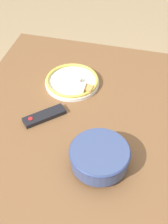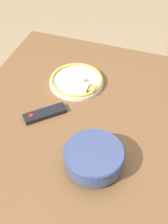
% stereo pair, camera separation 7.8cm
% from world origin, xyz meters
% --- Properties ---
extents(ground_plane, '(8.00, 8.00, 0.00)m').
position_xyz_m(ground_plane, '(0.00, 0.00, 0.00)').
color(ground_plane, '#9E8460').
extents(dining_table, '(1.24, 1.00, 0.71)m').
position_xyz_m(dining_table, '(0.00, 0.00, 0.63)').
color(dining_table, brown).
rests_on(dining_table, ground_plane).
extents(noodle_bowl, '(0.22, 0.22, 0.09)m').
position_xyz_m(noodle_bowl, '(-0.18, -0.14, 0.76)').
color(noodle_bowl, '#384775').
rests_on(noodle_bowl, dining_table).
extents(food_plate, '(0.26, 0.26, 0.05)m').
position_xyz_m(food_plate, '(0.24, 0.08, 0.72)').
color(food_plate, white).
rests_on(food_plate, dining_table).
extents(tv_remote, '(0.17, 0.17, 0.02)m').
position_xyz_m(tv_remote, '(0.00, 0.14, 0.72)').
color(tv_remote, black).
rests_on(tv_remote, dining_table).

